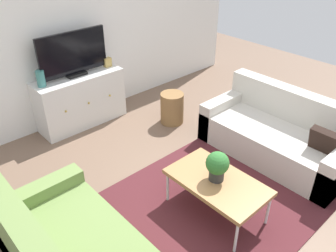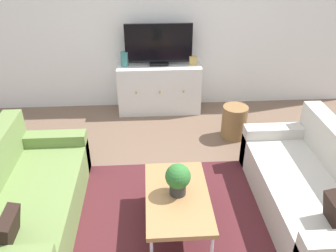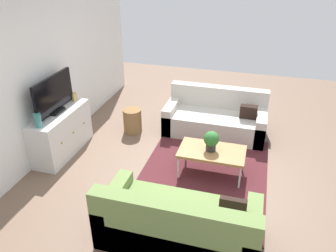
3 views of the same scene
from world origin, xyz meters
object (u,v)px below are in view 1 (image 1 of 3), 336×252
coffee_table (217,183)px  mantel_clock (107,62)px  couch_right_side (280,135)px  tv_console (81,100)px  wicker_basket (172,108)px  glass_vase (41,79)px  potted_plant (217,165)px  flat_screen_tv (73,54)px

coffee_table → mantel_clock: size_ratio=7.60×
couch_right_side → tv_console: couch_right_side is taller
mantel_clock → wicker_basket: 1.16m
glass_vase → mantel_clock: bearing=0.0°
mantel_clock → wicker_basket: bearing=-61.3°
couch_right_side → tv_console: (-1.46, 2.37, 0.11)m
potted_plant → tv_console: size_ratio=0.25×
couch_right_side → tv_console: bearing=121.5°
potted_plant → tv_console: tv_console is taller
tv_console → wicker_basket: bearing=-41.6°
flat_screen_tv → potted_plant: bearing=-88.5°
coffee_table → glass_vase: 2.63m
flat_screen_tv → mantel_clock: size_ratio=7.55×
coffee_table → tv_console: size_ratio=0.79×
glass_vase → wicker_basket: (1.49, -0.88, -0.63)m
tv_console → couch_right_side: bearing=-58.5°
potted_plant → wicker_basket: (0.92, 1.62, -0.37)m
tv_console → potted_plant: bearing=-88.5°
potted_plant → flat_screen_tv: bearing=91.5°
coffee_table → flat_screen_tv: (-0.06, 2.54, 0.66)m
flat_screen_tv → wicker_basket: 1.57m
glass_vase → potted_plant: bearing=-77.0°
wicker_basket → couch_right_side: bearing=-72.5°
couch_right_side → tv_console: 2.79m
tv_console → wicker_basket: size_ratio=2.72×
couch_right_side → potted_plant: bearing=-175.0°
tv_console → flat_screen_tv: (-0.00, 0.02, 0.68)m
tv_console → wicker_basket: tv_console is taller
mantel_clock → wicker_basket: size_ratio=0.28×
couch_right_side → coffee_table: bearing=-174.0°
glass_vase → mantel_clock: (1.02, 0.00, -0.04)m
coffee_table → couch_right_side: bearing=6.0°
glass_vase → coffee_table: bearing=-77.2°
tv_console → glass_vase: size_ratio=5.85×
coffee_table → tv_console: bearing=91.4°
couch_right_side → potted_plant: size_ratio=5.89×
potted_plant → wicker_basket: size_ratio=0.67×
couch_right_side → glass_vase: bearing=129.6°
couch_right_side → mantel_clock: size_ratio=14.11×
coffee_table → wicker_basket: bearing=60.7°
flat_screen_tv → wicker_basket: size_ratio=2.13×
couch_right_side → coffee_table: couch_right_side is taller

